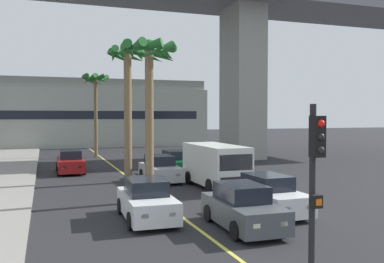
# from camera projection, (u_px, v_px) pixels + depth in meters

# --- Properties ---
(lane_stripe_center) EXTENTS (0.14, 56.00, 0.01)m
(lane_stripe_center) POSITION_uv_depth(u_px,v_px,m) (136.00, 183.00, 24.96)
(lane_stripe_center) COLOR #DBCC4C
(lane_stripe_center) RESTS_ON ground
(pier_building_backdrop) EXTENTS (30.58, 8.04, 8.49)m
(pier_building_backdrop) POSITION_uv_depth(u_px,v_px,m) (86.00, 114.00, 54.87)
(pier_building_backdrop) COLOR #ADB2A8
(pier_building_backdrop) RESTS_ON ground
(car_queue_front) EXTENTS (1.93, 4.15, 1.56)m
(car_queue_front) POSITION_uv_depth(u_px,v_px,m) (177.00, 163.00, 29.16)
(car_queue_front) COLOR #0C4728
(car_queue_front) RESTS_ON ground
(car_queue_second) EXTENTS (1.92, 4.15, 1.56)m
(car_queue_second) POSITION_uv_depth(u_px,v_px,m) (242.00, 208.00, 14.98)
(car_queue_second) COLOR #4C5156
(car_queue_second) RESTS_ON ground
(car_queue_third) EXTENTS (1.93, 4.15, 1.56)m
(car_queue_third) POSITION_uv_depth(u_px,v_px,m) (146.00, 201.00, 16.21)
(car_queue_third) COLOR white
(car_queue_third) RESTS_ON ground
(car_queue_fourth) EXTENTS (1.91, 4.14, 1.56)m
(car_queue_fourth) POSITION_uv_depth(u_px,v_px,m) (160.00, 169.00, 25.66)
(car_queue_fourth) COLOR #B7BABF
(car_queue_fourth) RESTS_ON ground
(car_queue_fifth) EXTENTS (1.92, 4.14, 1.56)m
(car_queue_fifth) POSITION_uv_depth(u_px,v_px,m) (269.00, 196.00, 17.31)
(car_queue_fifth) COLOR white
(car_queue_fifth) RESTS_ON ground
(car_queue_sixth) EXTENTS (1.85, 4.11, 1.56)m
(car_queue_sixth) POSITION_uv_depth(u_px,v_px,m) (70.00, 163.00, 29.36)
(car_queue_sixth) COLOR maroon
(car_queue_sixth) RESTS_ON ground
(delivery_van) EXTENTS (2.23, 5.28, 2.36)m
(delivery_van) POSITION_uv_depth(u_px,v_px,m) (215.00, 164.00, 23.36)
(delivery_van) COLOR silver
(delivery_van) RESTS_ON ground
(traffic_light_median_near) EXTENTS (0.24, 0.37, 4.20)m
(traffic_light_median_near) POSITION_uv_depth(u_px,v_px,m) (315.00, 184.00, 7.88)
(traffic_light_median_near) COLOR black
(traffic_light_median_near) RESTS_ON ground
(palm_tree_near_median) EXTENTS (2.52, 2.61, 8.11)m
(palm_tree_near_median) POSITION_uv_depth(u_px,v_px,m) (128.00, 82.00, 25.15)
(palm_tree_near_median) COLOR brown
(palm_tree_near_median) RESTS_ON ground
(palm_tree_mid_median) EXTENTS (2.69, 2.71, 7.45)m
(palm_tree_mid_median) POSITION_uv_depth(u_px,v_px,m) (149.00, 70.00, 19.46)
(palm_tree_mid_median) COLOR brown
(palm_tree_mid_median) RESTS_ON ground
(palm_tree_far_median) EXTENTS (2.64, 2.60, 7.97)m
(palm_tree_far_median) POSITION_uv_depth(u_px,v_px,m) (95.00, 88.00, 40.21)
(palm_tree_far_median) COLOR brown
(palm_tree_far_median) RESTS_ON ground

